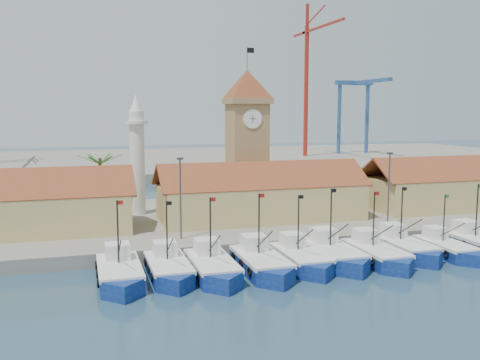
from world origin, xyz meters
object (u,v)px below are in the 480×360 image
object	(u,v)px
clock_tower	(247,137)
boat_5	(334,256)
minaret	(137,154)
boat_0	(120,275)

from	to	relation	value
clock_tower	boat_5	bearing A→B (deg)	-84.61
minaret	clock_tower	bearing A→B (deg)	-7.61
clock_tower	minaret	distance (m)	15.30
boat_5	minaret	world-z (taller)	minaret
boat_0	clock_tower	world-z (taller)	clock_tower
boat_5	minaret	size ratio (longest dim) A/B	0.66
clock_tower	minaret	world-z (taller)	clock_tower
boat_0	boat_5	bearing A→B (deg)	0.64
boat_5	clock_tower	bearing A→B (deg)	95.39
boat_0	clock_tower	size ratio (longest dim) A/B	0.46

